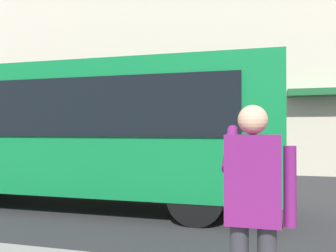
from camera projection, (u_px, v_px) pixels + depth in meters
ground_plane at (237, 210)px, 7.41m from camera, size 60.00×60.00×0.00m
building_facade_far at (251, 20)px, 14.03m from camera, size 28.00×1.55×12.00m
red_bus at (74, 129)px, 8.09m from camera, size 9.05×2.54×3.08m
pedestrian_photographer at (253, 201)px, 2.64m from camera, size 0.53×0.52×1.70m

